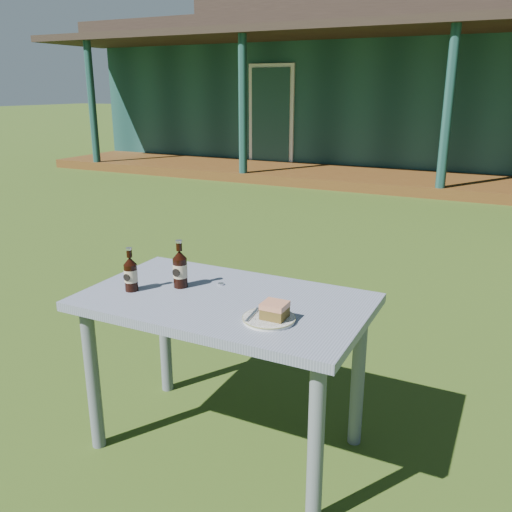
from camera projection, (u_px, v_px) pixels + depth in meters
The scene contains 9 objects.
ground at pixel (336, 317), 3.86m from camera, with size 80.00×80.00×0.00m, color #334916.
pavilion at pixel (479, 85), 11.42m from camera, with size 15.80×8.30×3.45m.
cafe_table at pixel (225, 320), 2.31m from camera, with size 1.20×0.70×0.72m.
plate at pixel (269, 319), 2.05m from camera, with size 0.20×0.20×0.01m.
cake_slice at pixel (275, 310), 2.04m from camera, with size 0.09×0.09×0.06m.
fork at pixel (252, 315), 2.07m from camera, with size 0.01×0.14×0.00m, color silver.
cola_bottle_near at pixel (180, 268), 2.38m from camera, with size 0.06×0.07×0.21m.
cola_bottle_far at pixel (131, 274), 2.34m from camera, with size 0.06×0.06×0.19m.
bottle_cap at pixel (221, 284), 2.42m from camera, with size 0.03×0.03×0.01m, color silver.
Camera 1 is at (1.06, -3.44, 1.57)m, focal length 38.00 mm.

